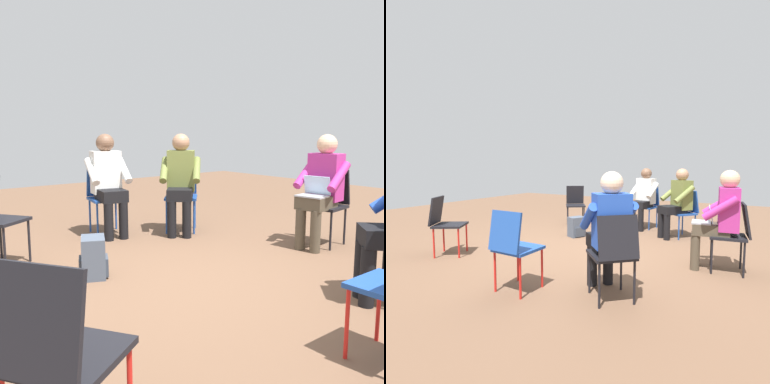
% 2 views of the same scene
% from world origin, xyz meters
% --- Properties ---
extents(ground_plane, '(14.00, 14.00, 0.00)m').
position_xyz_m(ground_plane, '(0.00, 0.00, 0.00)').
color(ground_plane, brown).
extents(chair_south, '(0.47, 0.50, 0.85)m').
position_xyz_m(chair_south, '(-0.32, -2.04, 0.50)').
color(chair_south, '#1E4799').
rests_on(chair_south, ground).
extents(chair_southwest, '(0.58, 0.59, 0.85)m').
position_xyz_m(chair_southwest, '(-1.16, -1.55, 0.50)').
color(chair_southwest, '#1E4799').
rests_on(chair_southwest, ground).
extents(chair_northeast, '(0.58, 0.56, 0.85)m').
position_xyz_m(chair_northeast, '(1.61, 1.33, 0.50)').
color(chair_northeast, black).
rests_on(chair_northeast, ground).
extents(chair_north, '(0.41, 0.44, 0.85)m').
position_xyz_m(chair_north, '(-0.13, 1.80, 0.50)').
color(chair_north, '#1E4799').
rests_on(chair_north, ground).
extents(chair_northwest, '(0.58, 0.59, 0.85)m').
position_xyz_m(chair_northwest, '(-1.10, 1.50, 0.50)').
color(chair_northwest, black).
rests_on(chair_northwest, ground).
extents(chair_southeast, '(0.57, 0.58, 0.85)m').
position_xyz_m(chair_southeast, '(1.11, -1.51, 0.50)').
color(chair_southeast, black).
rests_on(chair_southeast, ground).
extents(chair_west, '(0.48, 0.45, 0.85)m').
position_xyz_m(chair_west, '(-2.03, 0.03, 0.50)').
color(chair_west, black).
rests_on(chair_west, ground).
extents(person_with_laptop, '(0.56, 0.54, 1.24)m').
position_xyz_m(person_with_laptop, '(-1.86, 0.05, 0.69)').
color(person_with_laptop, '#4C4233').
rests_on(person_with_laptop, ground).
extents(person_in_olive, '(0.63, 0.63, 1.24)m').
position_xyz_m(person_in_olive, '(-1.05, -1.42, 0.69)').
color(person_in_olive, black).
rests_on(person_in_olive, ground).
extents(person_in_white, '(0.55, 0.56, 1.24)m').
position_xyz_m(person_in_white, '(-0.29, -1.87, 0.69)').
color(person_in_white, black).
rests_on(person_in_white, ground).
extents(person_in_blue, '(0.63, 0.63, 1.24)m').
position_xyz_m(person_in_blue, '(-0.98, 1.37, 0.69)').
color(person_in_blue, black).
rests_on(person_in_blue, ground).
extents(backpack_near_laptop_user, '(0.31, 0.34, 0.36)m').
position_xyz_m(backpack_near_laptop_user, '(0.54, -0.60, 0.16)').
color(backpack_near_laptop_user, '#475160').
rests_on(backpack_near_laptop_user, ground).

